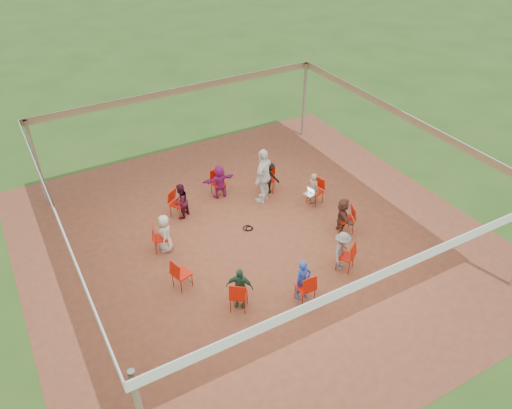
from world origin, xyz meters
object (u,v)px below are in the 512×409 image
chair_3 (178,204)px  chair_9 (346,219)px  chair_6 (239,295)px  person_seated_7 (342,251)px  chair_0 (315,192)px  person_seated_6 (303,280)px  chair_2 (218,183)px  person_seated_8 (343,216)px  person_seated_4 (165,233)px  chair_7 (305,287)px  laptop (310,192)px  chair_1 (268,179)px  standing_person (264,176)px  chair_4 (161,238)px  person_seated_1 (268,177)px  person_seated_2 (220,181)px  cable_coil (248,228)px  person_seated_3 (181,201)px  chair_5 (182,274)px  person_seated_5 (240,287)px  person_seated_0 (313,189)px

chair_3 → chair_9: size_ratio=1.00×
chair_6 → person_seated_7: 3.15m
chair_0 → person_seated_6: bearing=125.1°
chair_0 → chair_2: size_ratio=1.00×
person_seated_8 → person_seated_4: bearing=90.0°
chair_7 → person_seated_4: (-2.34, 3.65, 0.15)m
chair_0 → laptop: 0.31m
chair_2 → person_seated_8: (2.34, -3.65, 0.15)m
chair_1 → chair_2: size_ratio=1.00×
chair_1 → standing_person: standing_person is taller
chair_3 → chair_7: size_ratio=1.00×
chair_4 → person_seated_1: (4.19, 1.10, 0.15)m
chair_1 → person_seated_2: 1.67m
chair_7 → person_seated_1: 5.10m
chair_7 → laptop: size_ratio=2.44×
chair_2 → person_seated_7: (1.34, -4.92, 0.15)m
person_seated_8 → person_seated_2: bearing=54.0°
person_seated_1 → person_seated_4: (-4.08, -1.14, 0.00)m
person_seated_4 → person_seated_6: bearing=54.0°
standing_person → chair_7: bearing=38.2°
chair_4 → cable_coil: (2.64, -0.35, -0.43)m
chair_1 → standing_person: (-0.44, -0.43, 0.51)m
chair_6 → person_seated_3: size_ratio=0.76×
person_seated_8 → person_seated_3: bearing=72.0°
person_seated_1 → standing_person: size_ratio=0.62×
chair_5 → person_seated_4: bearing=158.1°
chair_4 → person_seated_7: size_ratio=0.76×
chair_1 → person_seated_5: size_ratio=0.76×
person_seated_5 → chair_3: bearing=126.9°
person_seated_4 → person_seated_8: 5.24m
chair_9 → chair_5: bearing=108.0°
person_seated_2 → person_seated_3: 1.62m
chair_5 → standing_person: size_ratio=0.47×
chair_1 → chair_3: bearing=36.0°
chair_5 → person_seated_3: person_seated_3 is taller
person_seated_0 → person_seated_3: 4.24m
chair_5 → person_seated_7: (4.09, -1.44, 0.15)m
chair_3 → person_seated_6: (1.41, -4.90, 0.15)m
person_seated_4 → laptop: person_seated_4 is taller
chair_2 → chair_5: same height
person_seated_1 → person_seated_5: bearing=90.0°
person_seated_2 → cable_coil: size_ratio=3.04×
person_seated_2 → chair_6: bearing=71.6°
chair_1 → cable_coil: 2.29m
person_seated_8 → standing_person: size_ratio=0.62×
person_seated_1 → person_seated_5: size_ratio=1.00×
person_seated_5 → person_seated_6: size_ratio=1.00×
person_seated_3 → person_seated_6: (1.34, -4.80, 0.00)m
chair_6 → person_seated_0: size_ratio=0.76×
person_seated_4 → person_seated_5: bearing=36.0°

